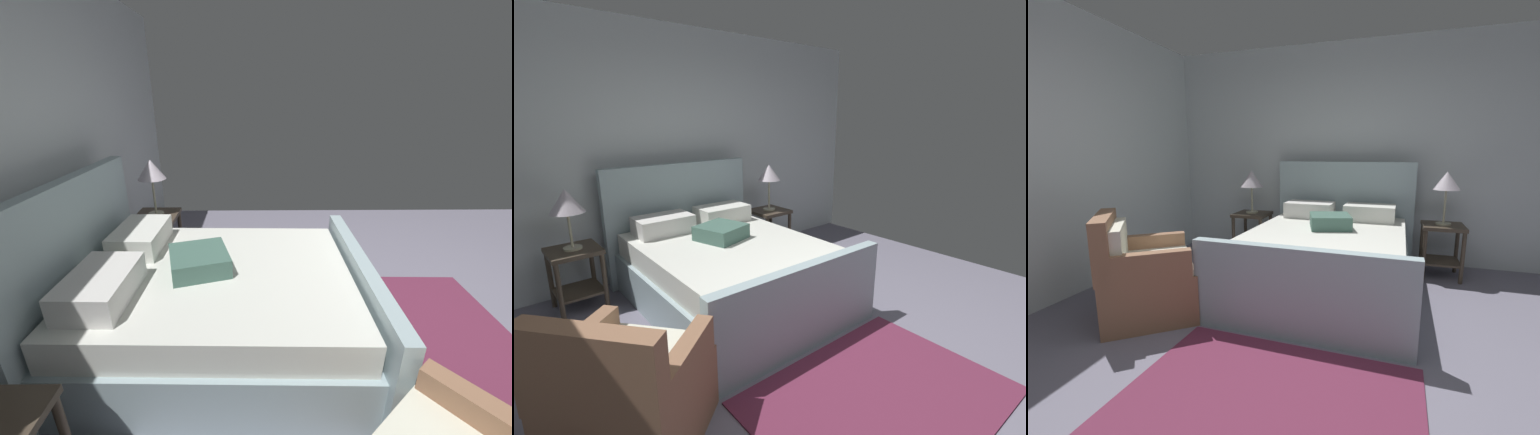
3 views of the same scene
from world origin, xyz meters
TOP-DOWN VIEW (x-y plane):
  - ground_plane at (0.00, 0.00)m, footprint 5.23×5.84m
  - wall_back at (0.00, 2.98)m, footprint 5.35×0.12m
  - bed at (-0.27, 1.78)m, footprint 1.73×2.16m
  - nightstand_right at (0.89, 2.49)m, footprint 0.44×0.44m
  - table_lamp_right at (0.89, 2.49)m, footprint 0.28×0.28m
  - nightstand_left at (-1.44, 2.55)m, footprint 0.44×0.44m
  - table_lamp_left at (-1.44, 2.55)m, footprint 0.30×0.30m
  - armchair at (-1.65, 0.68)m, footprint 1.02×1.02m
  - area_rug at (-0.27, -0.00)m, footprint 1.71×1.24m

SIDE VIEW (x-z plane):
  - ground_plane at x=0.00m, z-range -0.02..0.00m
  - area_rug at x=-0.27m, z-range 0.00..0.01m
  - armchair at x=-1.65m, z-range -0.10..0.80m
  - bed at x=-0.27m, z-range -0.28..1.00m
  - nightstand_right at x=0.89m, z-range 0.10..0.70m
  - nightstand_left at x=-1.44m, z-range 0.10..0.70m
  - table_lamp_left at x=-1.44m, z-range 0.76..1.32m
  - table_lamp_right at x=0.89m, z-range 0.78..1.36m
  - wall_back at x=0.00m, z-range 0.00..2.74m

